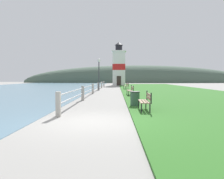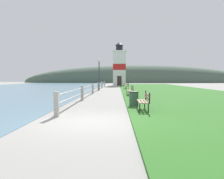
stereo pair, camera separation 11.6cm
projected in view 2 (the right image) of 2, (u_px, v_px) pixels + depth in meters
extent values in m
plane|color=gray|center=(88.00, 122.00, 7.81)|extent=(160.00, 160.00, 0.00)
cube|color=#2D6623|center=(170.00, 90.00, 27.11)|extent=(12.00, 58.58, 0.06)
cube|color=#A8A399|center=(56.00, 104.00, 8.82)|extent=(0.18, 0.18, 1.02)
cube|color=#A8A399|center=(82.00, 93.00, 15.25)|extent=(0.18, 0.18, 1.02)
cube|color=#A8A399|center=(93.00, 89.00, 21.67)|extent=(0.18, 0.18, 1.02)
cube|color=#A8A399|center=(98.00, 86.00, 28.10)|extent=(0.18, 0.18, 1.02)
cube|color=#A8A399|center=(102.00, 85.00, 34.53)|extent=(0.18, 0.18, 1.02)
cube|color=#A8A399|center=(104.00, 84.00, 40.96)|extent=(0.18, 0.18, 1.02)
cylinder|color=#B2B2B7|center=(96.00, 84.00, 24.87)|extent=(0.06, 32.20, 0.06)
cylinder|color=#B2B2B7|center=(96.00, 87.00, 24.89)|extent=(0.06, 32.20, 0.06)
cube|color=#846B51|center=(139.00, 101.00, 10.26)|extent=(0.15, 1.65, 0.04)
cube|color=#846B51|center=(142.00, 101.00, 10.26)|extent=(0.15, 1.65, 0.04)
cube|color=#846B51|center=(146.00, 101.00, 10.25)|extent=(0.15, 1.65, 0.04)
cube|color=#846B51|center=(147.00, 95.00, 10.23)|extent=(0.10, 1.65, 0.11)
cube|color=#846B51|center=(147.00, 98.00, 10.24)|extent=(0.10, 1.65, 0.11)
cube|color=black|center=(140.00, 109.00, 9.48)|extent=(0.05, 0.05, 0.45)
cube|color=black|center=(137.00, 105.00, 11.07)|extent=(0.05, 0.05, 0.45)
cube|color=black|center=(148.00, 109.00, 9.46)|extent=(0.05, 0.05, 0.45)
cube|color=black|center=(145.00, 105.00, 11.06)|extent=(0.05, 0.05, 0.45)
cube|color=black|center=(150.00, 98.00, 9.44)|extent=(0.05, 0.05, 0.49)
cube|color=black|center=(146.00, 95.00, 11.03)|extent=(0.05, 0.05, 0.49)
cube|color=#846B51|center=(128.00, 90.00, 19.31)|extent=(0.14, 1.95, 0.04)
cube|color=#846B51|center=(129.00, 90.00, 19.30)|extent=(0.14, 1.95, 0.04)
cube|color=#846B51|center=(131.00, 90.00, 19.30)|extent=(0.14, 1.95, 0.04)
cube|color=#846B51|center=(132.00, 87.00, 19.29)|extent=(0.08, 1.95, 0.11)
cube|color=#846B51|center=(132.00, 89.00, 19.29)|extent=(0.08, 1.95, 0.11)
cube|color=black|center=(128.00, 94.00, 18.37)|extent=(0.05, 0.05, 0.45)
cube|color=black|center=(127.00, 93.00, 20.27)|extent=(0.05, 0.05, 0.45)
cube|color=black|center=(132.00, 94.00, 18.37)|extent=(0.05, 0.05, 0.45)
cube|color=black|center=(131.00, 93.00, 20.26)|extent=(0.05, 0.05, 0.45)
cube|color=black|center=(133.00, 88.00, 18.34)|extent=(0.05, 0.05, 0.49)
cube|color=black|center=(131.00, 87.00, 20.24)|extent=(0.05, 0.05, 0.49)
cube|color=#846B51|center=(125.00, 86.00, 30.17)|extent=(0.28, 1.95, 0.04)
cube|color=#846B51|center=(126.00, 86.00, 30.18)|extent=(0.28, 1.95, 0.04)
cube|color=#846B51|center=(127.00, 86.00, 30.19)|extent=(0.28, 1.95, 0.04)
cube|color=#846B51|center=(128.00, 84.00, 30.18)|extent=(0.22, 1.95, 0.11)
cube|color=#846B51|center=(128.00, 85.00, 30.18)|extent=(0.22, 1.95, 0.11)
cube|color=black|center=(125.00, 88.00, 29.23)|extent=(0.05, 0.05, 0.45)
cube|color=black|center=(124.00, 87.00, 31.13)|extent=(0.05, 0.05, 0.45)
cube|color=black|center=(128.00, 88.00, 29.26)|extent=(0.05, 0.05, 0.45)
cube|color=black|center=(126.00, 87.00, 31.15)|extent=(0.05, 0.05, 0.45)
cube|color=black|center=(129.00, 85.00, 29.23)|extent=(0.05, 0.05, 0.49)
cube|color=black|center=(127.00, 84.00, 31.13)|extent=(0.05, 0.05, 0.49)
cube|color=white|center=(119.00, 69.00, 46.68)|extent=(2.64, 2.64, 7.09)
cube|color=red|center=(119.00, 67.00, 46.66)|extent=(2.68, 2.68, 1.28)
cube|color=white|center=(119.00, 52.00, 46.49)|extent=(3.04, 3.04, 0.25)
cylinder|color=black|center=(119.00, 48.00, 46.45)|extent=(1.45, 1.45, 1.22)
cone|color=black|center=(119.00, 44.00, 46.40)|extent=(1.82, 1.82, 0.67)
cube|color=#332823|center=(119.00, 81.00, 45.47)|extent=(0.90, 0.06, 2.00)
cylinder|color=#2D5138|center=(134.00, 99.00, 11.95)|extent=(0.50, 0.50, 0.80)
cylinder|color=black|center=(134.00, 92.00, 11.92)|extent=(0.54, 0.54, 0.04)
cylinder|color=#333338|center=(99.00, 76.00, 27.46)|extent=(0.12, 0.12, 3.60)
sphere|color=white|center=(99.00, 60.00, 27.35)|extent=(0.36, 0.36, 0.36)
ellipsoid|color=#475B4C|center=(137.00, 83.00, 76.55)|extent=(80.00, 16.00, 12.00)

